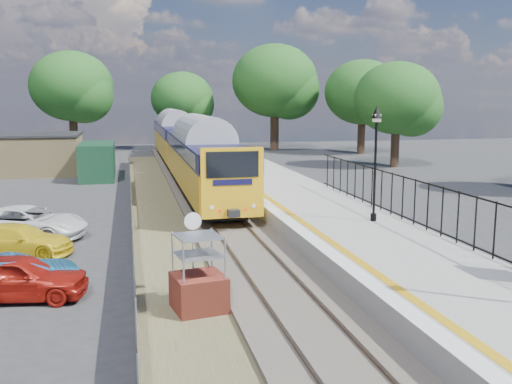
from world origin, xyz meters
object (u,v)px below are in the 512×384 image
object	(u,v)px
speed_sign	(193,241)
car_red	(18,277)
car_white	(28,223)
car_yellow	(19,240)
train	(185,144)
victorian_lamp_north	(376,136)
car_blue	(17,276)
brick_plinth	(199,275)

from	to	relation	value
speed_sign	car_red	bearing A→B (deg)	164.35
speed_sign	car_white	bearing A→B (deg)	118.77
car_red	car_yellow	bearing A→B (deg)	18.76
train	victorian_lamp_north	bearing A→B (deg)	-77.02
car_blue	car_white	xyz separation A→B (m)	(-0.87, 7.38, 0.07)
car_red	brick_plinth	bearing A→B (deg)	-103.48
car_blue	car_yellow	distance (m)	4.81
train	car_white	bearing A→B (deg)	-113.62
car_red	car_white	world-z (taller)	car_white
brick_plinth	car_white	xyz separation A→B (m)	(-5.94, 9.77, -0.36)
brick_plinth	car_blue	bearing A→B (deg)	154.71
car_red	car_blue	world-z (taller)	car_red
victorian_lamp_north	car_red	bearing A→B (deg)	-162.72
speed_sign	car_blue	bearing A→B (deg)	161.10
victorian_lamp_north	brick_plinth	distance (m)	10.40
car_blue	speed_sign	bearing A→B (deg)	-121.90
train	car_red	distance (m)	28.04
brick_plinth	victorian_lamp_north	bearing A→B (deg)	37.84
brick_plinth	car_white	bearing A→B (deg)	121.27
brick_plinth	car_yellow	bearing A→B (deg)	129.26
victorian_lamp_north	car_yellow	size ratio (longest dim) A/B	1.16
victorian_lamp_north	car_red	size ratio (longest dim) A/B	1.17
train	car_red	bearing A→B (deg)	-105.50
train	brick_plinth	bearing A→B (deg)	-94.92
speed_sign	victorian_lamp_north	bearing A→B (deg)	25.67
train	speed_sign	world-z (taller)	train
victorian_lamp_north	car_white	bearing A→B (deg)	164.87
victorian_lamp_north	car_blue	xyz separation A→B (m)	(-12.87, -3.66, -3.69)
victorian_lamp_north	car_yellow	distance (m)	14.18
car_red	car_yellow	distance (m)	5.13
train	car_blue	xyz separation A→B (m)	(-7.57, -26.66, -1.73)
car_red	car_blue	xyz separation A→B (m)	(-0.08, 0.31, -0.06)
victorian_lamp_north	speed_sign	distance (m)	9.53
car_blue	car_white	distance (m)	7.43
car_yellow	brick_plinth	bearing A→B (deg)	-124.57
speed_sign	car_white	xyz separation A→B (m)	(-5.94, 8.53, -1.01)
train	speed_sign	size ratio (longest dim) A/B	16.14
victorian_lamp_north	car_red	xyz separation A→B (m)	(-12.78, -3.98, -3.63)
car_yellow	car_white	size ratio (longest dim) A/B	0.81
train	speed_sign	bearing A→B (deg)	-95.14
brick_plinth	car_blue	xyz separation A→B (m)	(-5.07, 2.39, -0.43)
victorian_lamp_north	brick_plinth	world-z (taller)	victorian_lamp_north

